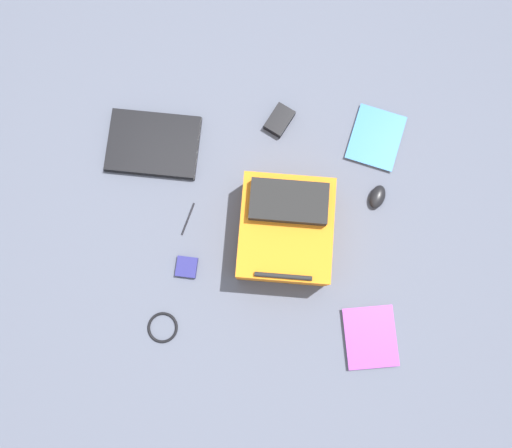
{
  "coord_description": "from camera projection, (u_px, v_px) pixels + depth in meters",
  "views": [
    {
      "loc": [
        0.06,
        -0.3,
        1.96
      ],
      "look_at": [
        0.02,
        0.01,
        0.02
      ],
      "focal_mm": 35.89,
      "sensor_mm": 36.0,
      "label": 1
    }
  ],
  "objects": [
    {
      "name": "book_manual",
      "position": [
        370.0,
        337.0,
        1.91
      ],
      "size": [
        0.23,
        0.26,
        0.02
      ],
      "color": "silver",
      "rests_on": "ground_plane"
    },
    {
      "name": "cable_coil",
      "position": [
        163.0,
        328.0,
        1.92
      ],
      "size": [
        0.11,
        0.11,
        0.01
      ],
      "primitive_type": "torus",
      "color": "black",
      "rests_on": "ground_plane"
    },
    {
      "name": "laptop",
      "position": [
        153.0,
        144.0,
        2.02
      ],
      "size": [
        0.36,
        0.26,
        0.03
      ],
      "color": "black",
      "rests_on": "ground_plane"
    },
    {
      "name": "backpack",
      "position": [
        286.0,
        228.0,
        1.88
      ],
      "size": [
        0.34,
        0.39,
        0.22
      ],
      "color": "orange",
      "rests_on": "ground_plane"
    },
    {
      "name": "computer_mouse",
      "position": [
        377.0,
        197.0,
        1.98
      ],
      "size": [
        0.08,
        0.11,
        0.04
      ],
      "primitive_type": "ellipsoid",
      "rotation": [
        0.0,
        0.0,
        -0.26
      ],
      "color": "black",
      "rests_on": "ground_plane"
    },
    {
      "name": "earbud_pouch",
      "position": [
        187.0,
        267.0,
        1.95
      ],
      "size": [
        0.08,
        0.08,
        0.02
      ],
      "primitive_type": "cube",
      "rotation": [
        0.0,
        0.0,
        -0.02
      ],
      "color": "navy",
      "rests_on": "ground_plane"
    },
    {
      "name": "pen_black",
      "position": [
        188.0,
        218.0,
        1.99
      ],
      "size": [
        0.04,
        0.13,
        0.01
      ],
      "primitive_type": "cylinder",
      "rotation": [
        1.57,
        0.0,
        -0.24
      ],
      "color": "black",
      "rests_on": "ground_plane"
    },
    {
      "name": "power_brick",
      "position": [
        279.0,
        120.0,
        2.03
      ],
      "size": [
        0.12,
        0.14,
        0.03
      ],
      "primitive_type": "cube",
      "rotation": [
        0.0,
        0.0,
        5.83
      ],
      "color": "black",
      "rests_on": "ground_plane"
    },
    {
      "name": "ground_plane",
      "position": [
        250.0,
        226.0,
        1.98
      ],
      "size": [
        3.91,
        3.91,
        0.0
      ],
      "primitive_type": "plane",
      "color": "#4C5160"
    },
    {
      "name": "book_red",
      "position": [
        376.0,
        138.0,
        2.03
      ],
      "size": [
        0.24,
        0.27,
        0.02
      ],
      "color": "silver",
      "rests_on": "ground_plane"
    }
  ]
}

